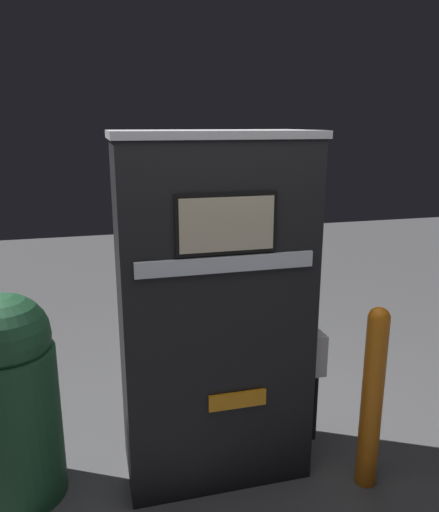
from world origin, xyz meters
The scene contains 4 objects.
ground_plane centered at (0.00, 0.00, 0.00)m, with size 14.00×14.00×0.00m, color #4C4C4F.
gas_pump centered at (0.00, 0.26, 0.99)m, with size 1.13×0.57×1.97m.
safety_bollard centered at (0.80, -0.12, 0.56)m, with size 0.12×0.12×1.07m.
trash_bin centered at (-1.10, 0.29, 0.60)m, with size 0.48×0.48×1.17m.
Camera 1 is at (-0.63, -2.28, 2.01)m, focal length 35.00 mm.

